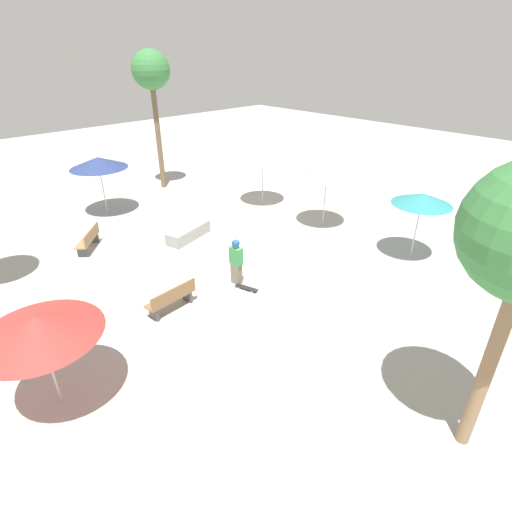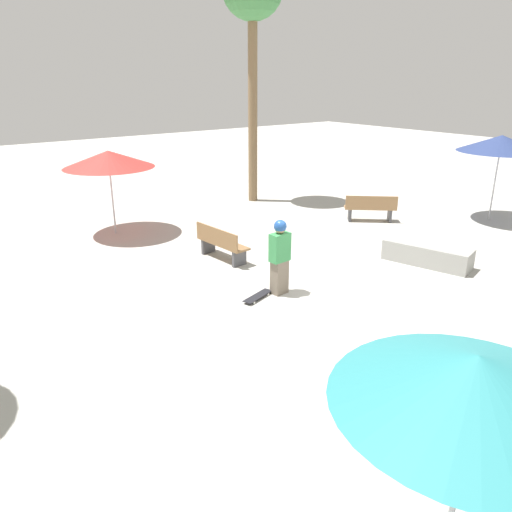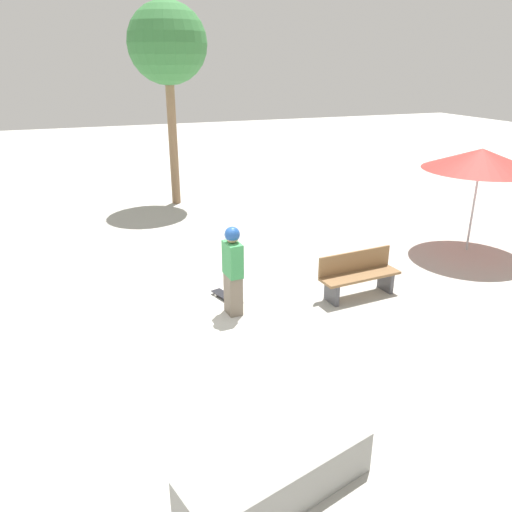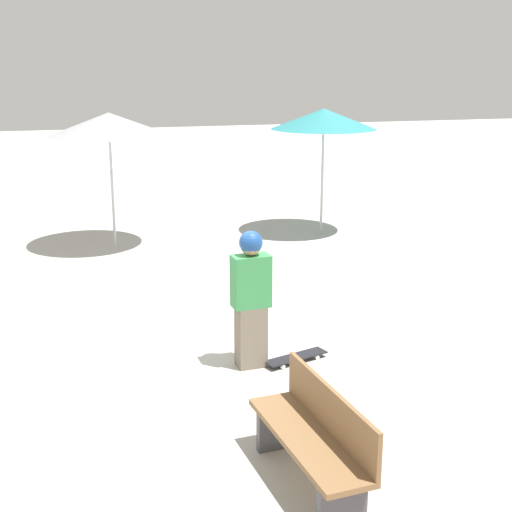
# 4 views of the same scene
# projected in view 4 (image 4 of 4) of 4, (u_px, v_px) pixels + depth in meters

# --- Properties ---
(ground_plane) EXTENTS (60.00, 60.00, 0.00)m
(ground_plane) POSITION_uv_depth(u_px,v_px,m) (185.00, 343.00, 8.94)
(ground_plane) COLOR #B2AFA8
(skater_main) EXTENTS (0.44, 0.27, 1.61)m
(skater_main) POSITION_uv_depth(u_px,v_px,m) (251.00, 295.00, 8.06)
(skater_main) COLOR #726656
(skater_main) RESTS_ON ground_plane
(skateboard) EXTENTS (0.82, 0.42, 0.07)m
(skateboard) POSITION_uv_depth(u_px,v_px,m) (296.00, 357.00, 8.38)
(skateboard) COLOR black
(skateboard) RESTS_ON ground_plane
(bench_far) EXTENTS (0.57, 1.63, 0.85)m
(bench_far) POSITION_uv_depth(u_px,v_px,m) (314.00, 437.00, 5.87)
(bench_far) COLOR #47474C
(bench_far) RESTS_ON ground_plane
(shade_umbrella_grey) EXTENTS (2.20, 2.20, 2.52)m
(shade_umbrella_grey) POSITION_uv_depth(u_px,v_px,m) (109.00, 124.00, 12.93)
(shade_umbrella_grey) COLOR #B7B7BC
(shade_umbrella_grey) RESTS_ON ground_plane
(shade_umbrella_teal) EXTENTS (2.10, 2.10, 2.52)m
(shade_umbrella_teal) POSITION_uv_depth(u_px,v_px,m) (324.00, 119.00, 14.05)
(shade_umbrella_teal) COLOR #B7B7BC
(shade_umbrella_teal) RESTS_ON ground_plane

